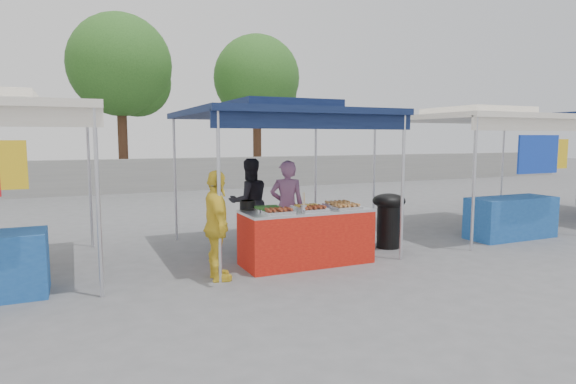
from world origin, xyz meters
name	(u,v)px	position (x,y,z in m)	size (l,w,h in m)	color
ground_plane	(303,262)	(0.00, 0.00, 0.00)	(80.00, 80.00, 0.00)	slate
back_wall	(171,175)	(0.00, 11.00, 0.60)	(40.00, 0.25, 1.20)	gray
main_canopy	(279,113)	(0.00, 0.97, 2.37)	(3.20, 3.20, 2.57)	silver
neighbor_stall_right	(491,155)	(4.50, 0.57, 1.60)	(3.20, 3.20, 2.57)	silver
tree_1	(124,70)	(-1.32, 12.86, 4.51)	(3.83, 3.83, 6.59)	#482B1B
tree_2	(260,82)	(4.29, 13.21, 4.34)	(3.71, 3.69, 6.34)	#482B1B
vendor_table	(306,237)	(0.00, -0.10, 0.43)	(2.00, 0.80, 0.85)	red
food_tray_fl	(278,212)	(-0.57, -0.33, 0.88)	(0.42, 0.30, 0.07)	silver
food_tray_fm	(313,209)	(0.00, -0.33, 0.88)	(0.42, 0.30, 0.07)	silver
food_tray_fr	(346,207)	(0.57, -0.33, 0.88)	(0.42, 0.30, 0.07)	silver
food_tray_bl	(268,209)	(-0.60, 0.00, 0.88)	(0.42, 0.30, 0.07)	silver
food_tray_bm	(307,206)	(0.05, -0.01, 0.88)	(0.42, 0.30, 0.07)	silver
food_tray_br	(338,204)	(0.61, 0.00, 0.88)	(0.42, 0.30, 0.07)	silver
cooking_pot	(248,205)	(-0.83, 0.27, 0.92)	(0.24, 0.24, 0.14)	black
skewer_cup	(304,209)	(-0.18, -0.37, 0.91)	(0.09, 0.09, 0.11)	silver
wok_burner	(389,215)	(1.81, 0.28, 0.58)	(0.58, 0.58, 0.98)	black
crate_left	(270,248)	(-0.38, 0.48, 0.16)	(0.52, 0.36, 0.31)	#163DB4
crate_right	(301,244)	(0.22, 0.54, 0.15)	(0.51, 0.36, 0.31)	#163DB4
crate_stacked	(301,227)	(0.22, 0.54, 0.46)	(0.49, 0.35, 0.30)	#163DB4
vendor_woman	(287,207)	(0.03, 0.70, 0.79)	(0.57, 0.38, 1.57)	#98618C
helper_man	(249,202)	(-0.35, 1.54, 0.79)	(0.77, 0.60, 1.58)	black
customer_person	(217,226)	(-1.50, -0.38, 0.76)	(0.89, 0.37, 1.52)	yellow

